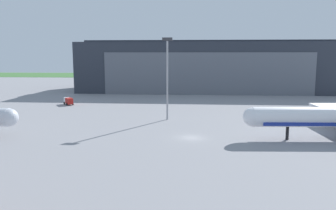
# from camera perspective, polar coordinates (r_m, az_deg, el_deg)

# --- Properties ---
(ground_plane) EXTENTS (440.00, 440.00, 0.00)m
(ground_plane) POSITION_cam_1_polar(r_m,az_deg,el_deg) (64.04, 3.95, -5.54)
(ground_plane) COLOR gray
(grass_field_strip) EXTENTS (440.00, 56.00, 0.08)m
(grass_field_strip) POSITION_cam_1_polar(r_m,az_deg,el_deg) (251.28, 4.43, 4.98)
(grass_field_strip) COLOR #3C6C35
(grass_field_strip) RESTS_ON ground_plane
(maintenance_hangar) EXTENTS (105.76, 37.97, 21.59)m
(maintenance_hangar) POSITION_cam_1_polar(r_m,az_deg,el_deg) (149.59, 6.46, 6.49)
(maintenance_hangar) COLOR #2D333D
(maintenance_hangar) RESTS_ON ground_plane
(stair_truck) EXTENTS (4.28, 5.02, 2.17)m
(stair_truck) POSITION_cam_1_polar(r_m,az_deg,el_deg) (109.78, -16.44, 0.69)
(stair_truck) COLOR silver
(stair_truck) RESTS_ON ground_plane
(apron_light_mast) EXTENTS (2.40, 0.50, 19.45)m
(apron_light_mast) POSITION_cam_1_polar(r_m,az_deg,el_deg) (80.25, -0.12, 5.55)
(apron_light_mast) COLOR #99999E
(apron_light_mast) RESTS_ON ground_plane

